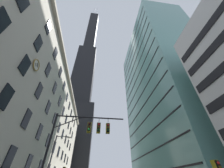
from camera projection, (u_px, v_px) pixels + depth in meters
The scene contains 5 objects.
station_building at pixel (31, 126), 29.57m from camera, with size 13.51×58.84×25.15m.
dark_skyscraper at pixel (81, 88), 96.11m from camera, with size 22.04×22.04×204.38m.
glass_office_midrise at pixel (159, 88), 44.55m from camera, with size 15.29×34.03×57.00m.
traffic_signal_mast at pixel (84, 134), 12.80m from camera, with size 7.38×0.63×7.74m.
street_lamppost at pixel (53, 159), 16.63m from camera, with size 2.13×0.32×7.34m.
Camera 1 is at (-2.54, -8.08, 1.87)m, focal length 20.41 mm.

